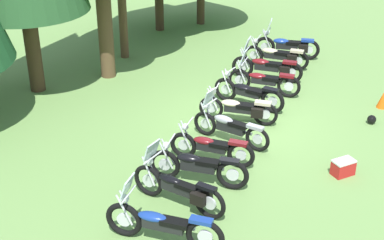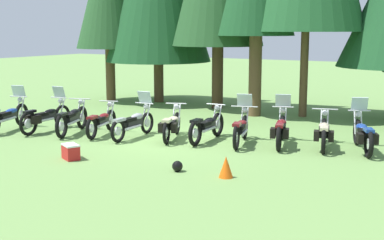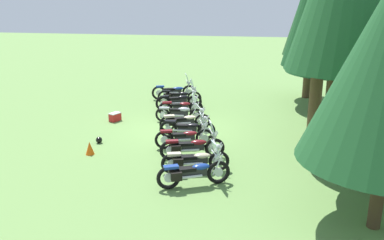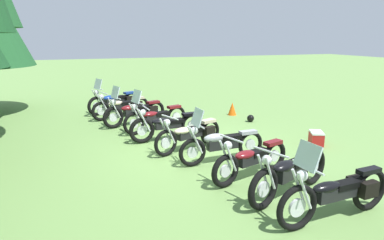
{
  "view_description": "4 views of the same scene",
  "coord_description": "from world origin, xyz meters",
  "px_view_note": "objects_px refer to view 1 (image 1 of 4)",
  "views": [
    {
      "loc": [
        -11.9,
        -6.95,
        7.15
      ],
      "look_at": [
        -1.56,
        0.57,
        0.58
      ],
      "focal_mm": 52.38,
      "sensor_mm": 36.0,
      "label": 1
    },
    {
      "loc": [
        8.48,
        -12.97,
        3.24
      ],
      "look_at": [
        1.06,
        -0.49,
        0.76
      ],
      "focal_mm": 50.13,
      "sensor_mm": 36.0,
      "label": 2
    },
    {
      "loc": [
        16.72,
        3.23,
        5.65
      ],
      "look_at": [
        0.41,
        0.51,
        0.6
      ],
      "focal_mm": 39.32,
      "sensor_mm": 36.0,
      "label": 3
    },
    {
      "loc": [
        -7.96,
        2.95,
        2.89
      ],
      "look_at": [
        0.33,
        -0.06,
        0.72
      ],
      "focal_mm": 31.51,
      "sensor_mm": 36.0,
      "label": 4
    }
  ],
  "objects_px": {
    "motorcycle_6": "(248,93)",
    "dropped_helmet": "(372,120)",
    "motorcycle_8": "(268,67)",
    "picnic_cooler": "(343,167)",
    "motorcycle_2": "(197,166)",
    "motorcycle_0": "(162,224)",
    "motorcycle_10": "(288,46)",
    "motorcycle_4": "(229,126)",
    "traffic_cone": "(383,100)",
    "motorcycle_3": "(211,147)",
    "motorcycle_9": "(277,55)",
    "motorcycle_7": "(263,80)",
    "motorcycle_5": "(240,108)",
    "motorcycle_1": "(179,188)"
  },
  "relations": [
    {
      "from": "motorcycle_6",
      "to": "motorcycle_10",
      "type": "height_order",
      "value": "motorcycle_10"
    },
    {
      "from": "motorcycle_3",
      "to": "dropped_helmet",
      "type": "xyz_separation_m",
      "value": [
        4.28,
        -2.43,
        -0.3
      ]
    },
    {
      "from": "motorcycle_5",
      "to": "motorcycle_3",
      "type": "bearing_deg",
      "value": 83.19
    },
    {
      "from": "motorcycle_7",
      "to": "traffic_cone",
      "type": "relative_size",
      "value": 4.56
    },
    {
      "from": "motorcycle_3",
      "to": "motorcycle_10",
      "type": "relative_size",
      "value": 0.97
    },
    {
      "from": "motorcycle_8",
      "to": "motorcycle_10",
      "type": "relative_size",
      "value": 1.05
    },
    {
      "from": "motorcycle_0",
      "to": "picnic_cooler",
      "type": "height_order",
      "value": "motorcycle_0"
    },
    {
      "from": "motorcycle_3",
      "to": "motorcycle_7",
      "type": "bearing_deg",
      "value": -93.43
    },
    {
      "from": "motorcycle_3",
      "to": "traffic_cone",
      "type": "distance_m",
      "value": 5.94
    },
    {
      "from": "motorcycle_0",
      "to": "motorcycle_2",
      "type": "bearing_deg",
      "value": -89.92
    },
    {
      "from": "motorcycle_6",
      "to": "traffic_cone",
      "type": "xyz_separation_m",
      "value": [
        2.26,
        -3.2,
        -0.2
      ]
    },
    {
      "from": "motorcycle_4",
      "to": "traffic_cone",
      "type": "distance_m",
      "value": 5.04
    },
    {
      "from": "motorcycle_6",
      "to": "motorcycle_9",
      "type": "distance_m",
      "value": 3.31
    },
    {
      "from": "motorcycle_6",
      "to": "motorcycle_10",
      "type": "xyz_separation_m",
      "value": [
        4.23,
        0.92,
        0.03
      ]
    },
    {
      "from": "motorcycle_8",
      "to": "picnic_cooler",
      "type": "xyz_separation_m",
      "value": [
        -3.93,
        -4.21,
        -0.27
      ]
    },
    {
      "from": "motorcycle_5",
      "to": "dropped_helmet",
      "type": "height_order",
      "value": "motorcycle_5"
    },
    {
      "from": "motorcycle_2",
      "to": "dropped_helmet",
      "type": "height_order",
      "value": "motorcycle_2"
    },
    {
      "from": "motorcycle_5",
      "to": "motorcycle_6",
      "type": "height_order",
      "value": "motorcycle_6"
    },
    {
      "from": "motorcycle_4",
      "to": "motorcycle_6",
      "type": "xyz_separation_m",
      "value": [
        2.12,
        0.7,
        -0.02
      ]
    },
    {
      "from": "motorcycle_4",
      "to": "motorcycle_6",
      "type": "bearing_deg",
      "value": -74.53
    },
    {
      "from": "motorcycle_3",
      "to": "motorcycle_8",
      "type": "distance_m",
      "value": 5.47
    },
    {
      "from": "picnic_cooler",
      "to": "traffic_cone",
      "type": "relative_size",
      "value": 1.26
    },
    {
      "from": "motorcycle_8",
      "to": "dropped_helmet",
      "type": "height_order",
      "value": "motorcycle_8"
    },
    {
      "from": "motorcycle_10",
      "to": "picnic_cooler",
      "type": "bearing_deg",
      "value": 103.05
    },
    {
      "from": "motorcycle_3",
      "to": "motorcycle_2",
      "type": "bearing_deg",
      "value": 89.44
    },
    {
      "from": "motorcycle_3",
      "to": "motorcycle_7",
      "type": "height_order",
      "value": "motorcycle_7"
    },
    {
      "from": "motorcycle_0",
      "to": "motorcycle_1",
      "type": "distance_m",
      "value": 1.26
    },
    {
      "from": "motorcycle_3",
      "to": "motorcycle_8",
      "type": "height_order",
      "value": "motorcycle_8"
    },
    {
      "from": "motorcycle_3",
      "to": "motorcycle_6",
      "type": "height_order",
      "value": "motorcycle_6"
    },
    {
      "from": "traffic_cone",
      "to": "dropped_helmet",
      "type": "relative_size",
      "value": 1.93
    },
    {
      "from": "motorcycle_0",
      "to": "motorcycle_10",
      "type": "relative_size",
      "value": 1.1
    },
    {
      "from": "picnic_cooler",
      "to": "dropped_helmet",
      "type": "bearing_deg",
      "value": 7.34
    },
    {
      "from": "motorcycle_0",
      "to": "traffic_cone",
      "type": "xyz_separation_m",
      "value": [
        8.54,
        -1.36,
        -0.23
      ]
    },
    {
      "from": "motorcycle_1",
      "to": "dropped_helmet",
      "type": "bearing_deg",
      "value": -111.36
    },
    {
      "from": "motorcycle_8",
      "to": "picnic_cooler",
      "type": "distance_m",
      "value": 5.77
    },
    {
      "from": "motorcycle_8",
      "to": "motorcycle_10",
      "type": "height_order",
      "value": "motorcycle_10"
    },
    {
      "from": "dropped_helmet",
      "to": "motorcycle_0",
      "type": "bearing_deg",
      "value": 168.62
    },
    {
      "from": "motorcycle_4",
      "to": "traffic_cone",
      "type": "xyz_separation_m",
      "value": [
        4.38,
        -2.49,
        -0.22
      ]
    },
    {
      "from": "motorcycle_2",
      "to": "dropped_helmet",
      "type": "xyz_separation_m",
      "value": [
        5.24,
        -2.16,
        -0.34
      ]
    },
    {
      "from": "traffic_cone",
      "to": "dropped_helmet",
      "type": "bearing_deg",
      "value": -174.16
    },
    {
      "from": "motorcycle_6",
      "to": "traffic_cone",
      "type": "bearing_deg",
      "value": -148.67
    },
    {
      "from": "motorcycle_3",
      "to": "motorcycle_9",
      "type": "relative_size",
      "value": 0.95
    },
    {
      "from": "motorcycle_9",
      "to": "motorcycle_10",
      "type": "bearing_deg",
      "value": -99.09
    },
    {
      "from": "motorcycle_8",
      "to": "traffic_cone",
      "type": "xyz_separation_m",
      "value": [
        0.18,
        -3.72,
        -0.22
      ]
    },
    {
      "from": "motorcycle_0",
      "to": "traffic_cone",
      "type": "bearing_deg",
      "value": -116.8
    },
    {
      "from": "motorcycle_4",
      "to": "motorcycle_8",
      "type": "relative_size",
      "value": 0.99
    },
    {
      "from": "motorcycle_6",
      "to": "dropped_helmet",
      "type": "bearing_deg",
      "value": -166.01
    },
    {
      "from": "motorcycle_10",
      "to": "motorcycle_7",
      "type": "bearing_deg",
      "value": 80.24
    },
    {
      "from": "motorcycle_0",
      "to": "motorcycle_6",
      "type": "distance_m",
      "value": 6.55
    },
    {
      "from": "motorcycle_0",
      "to": "dropped_helmet",
      "type": "relative_size",
      "value": 9.48
    }
  ]
}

